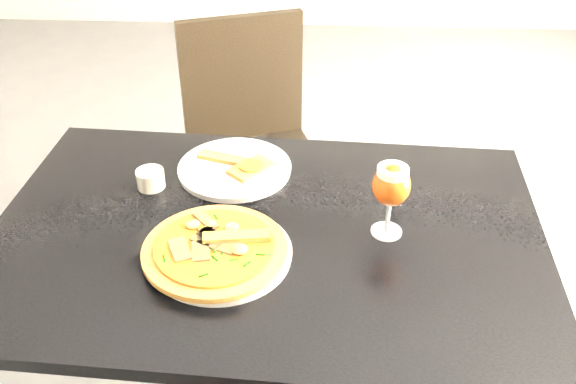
# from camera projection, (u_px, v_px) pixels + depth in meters

# --- Properties ---
(ground) EXTENTS (6.00, 6.00, 0.00)m
(ground) POSITION_uv_depth(u_px,v_px,m) (354.00, 357.00, 2.06)
(ground) COLOR #565658
(ground) RESTS_ON ground
(dining_table) EXTENTS (1.24, 0.86, 0.75)m
(dining_table) POSITION_uv_depth(u_px,v_px,m) (267.00, 262.00, 1.44)
(dining_table) COLOR black
(dining_table) RESTS_ON ground
(chair_far) EXTENTS (0.55, 0.55, 0.93)m
(chair_far) POSITION_uv_depth(u_px,v_px,m) (253.00, 150.00, 2.13)
(chair_far) COLOR black
(chair_far) RESTS_ON ground
(plate_main) EXTENTS (0.39, 0.39, 0.02)m
(plate_main) POSITION_uv_depth(u_px,v_px,m) (221.00, 254.00, 1.31)
(plate_main) COLOR silver
(plate_main) RESTS_ON dining_table
(pizza) EXTENTS (0.30, 0.30, 0.03)m
(pizza) POSITION_uv_depth(u_px,v_px,m) (215.00, 248.00, 1.30)
(pizza) COLOR brown
(pizza) RESTS_ON plate_main
(plate_second) EXTENTS (0.34, 0.34, 0.01)m
(plate_second) POSITION_uv_depth(u_px,v_px,m) (235.00, 169.00, 1.58)
(plate_second) COLOR silver
(plate_second) RESTS_ON dining_table
(crust_scraps) EXTENTS (0.20, 0.14, 0.02)m
(crust_scraps) POSITION_uv_depth(u_px,v_px,m) (242.00, 165.00, 1.57)
(crust_scraps) COLOR brown
(crust_scraps) RESTS_ON plate_second
(loose_crust) EXTENTS (0.10, 0.03, 0.01)m
(loose_crust) POSITION_uv_depth(u_px,v_px,m) (246.00, 192.00, 1.50)
(loose_crust) COLOR brown
(loose_crust) RESTS_ON dining_table
(sauce_cup) EXTENTS (0.07, 0.07, 0.04)m
(sauce_cup) POSITION_uv_depth(u_px,v_px,m) (150.00, 178.00, 1.52)
(sauce_cup) COLOR beige
(sauce_cup) RESTS_ON dining_table
(beer_glass) EXTENTS (0.08, 0.08, 0.17)m
(beer_glass) POSITION_uv_depth(u_px,v_px,m) (391.00, 186.00, 1.32)
(beer_glass) COLOR silver
(beer_glass) RESTS_ON dining_table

